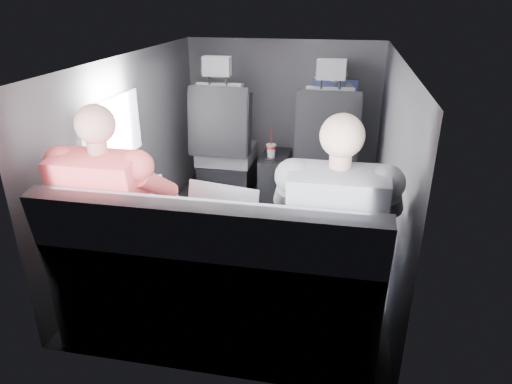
% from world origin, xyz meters
% --- Properties ---
extents(floor, '(2.60, 2.60, 0.00)m').
position_xyz_m(floor, '(0.00, 0.00, 0.00)').
color(floor, black).
rests_on(floor, ground).
extents(ceiling, '(2.60, 2.60, 0.00)m').
position_xyz_m(ceiling, '(0.00, 0.00, 1.35)').
color(ceiling, '#B2B2AD').
rests_on(ceiling, panel_back).
extents(panel_left, '(0.02, 2.60, 1.35)m').
position_xyz_m(panel_left, '(-0.90, 0.00, 0.68)').
color(panel_left, '#56565B').
rests_on(panel_left, floor).
extents(panel_right, '(0.02, 2.60, 1.35)m').
position_xyz_m(panel_right, '(0.90, 0.00, 0.68)').
color(panel_right, '#56565B').
rests_on(panel_right, floor).
extents(panel_front, '(1.80, 0.02, 1.35)m').
position_xyz_m(panel_front, '(0.00, 1.30, 0.68)').
color(panel_front, '#56565B').
rests_on(panel_front, floor).
extents(panel_back, '(1.80, 0.02, 1.35)m').
position_xyz_m(panel_back, '(0.00, -1.30, 0.68)').
color(panel_back, '#56565B').
rests_on(panel_back, floor).
extents(side_window, '(0.02, 0.75, 0.42)m').
position_xyz_m(side_window, '(-0.88, -0.30, 0.90)').
color(side_window, white).
rests_on(side_window, panel_left).
extents(seatbelt, '(0.35, 0.11, 0.59)m').
position_xyz_m(seatbelt, '(0.45, 0.67, 0.80)').
color(seatbelt, black).
rests_on(seatbelt, front_seat_right).
extents(front_seat_left, '(0.52, 0.58, 1.26)m').
position_xyz_m(front_seat_left, '(-0.45, 0.84, 0.40)').
color(front_seat_left, black).
rests_on(front_seat_left, floor).
extents(front_seat_right, '(0.52, 0.58, 1.26)m').
position_xyz_m(front_seat_right, '(0.45, 0.84, 0.40)').
color(front_seat_right, black).
rests_on(front_seat_right, floor).
extents(center_console, '(0.24, 0.48, 0.41)m').
position_xyz_m(center_console, '(0.00, 0.88, 0.20)').
color(center_console, black).
rests_on(center_console, floor).
extents(rear_bench, '(1.60, 0.57, 0.92)m').
position_xyz_m(rear_bench, '(0.00, -1.06, 0.31)').
color(rear_bench, slate).
rests_on(rear_bench, floor).
extents(soda_cup, '(0.09, 0.09, 0.26)m').
position_xyz_m(soda_cup, '(-0.03, 0.81, 0.47)').
color(soda_cup, white).
rests_on(soda_cup, center_console).
extents(laptop_white, '(0.43, 0.44, 0.27)m').
position_xyz_m(laptop_white, '(-0.51, -0.82, 0.64)').
color(laptop_white, white).
rests_on(laptop_white, passenger_rear_left).
extents(laptop_silver, '(0.42, 0.41, 0.27)m').
position_xyz_m(laptop_silver, '(0.00, -0.83, 0.64)').
color(laptop_silver, '#B7B7BC').
rests_on(laptop_silver, rear_bench).
extents(laptop_black, '(0.42, 0.46, 0.25)m').
position_xyz_m(laptop_black, '(0.53, -0.78, 0.63)').
color(laptop_black, black).
rests_on(laptop_black, passenger_rear_right).
extents(passenger_rear_left, '(0.53, 0.64, 1.26)m').
position_xyz_m(passenger_rear_left, '(-0.54, -0.97, 0.64)').
color(passenger_rear_left, '#343339').
rests_on(passenger_rear_left, rear_bench).
extents(passenger_rear_right, '(0.53, 0.65, 1.27)m').
position_xyz_m(passenger_rear_right, '(0.57, -0.97, 0.65)').
color(passenger_rear_right, navy).
rests_on(passenger_rear_right, rear_bench).
extents(passenger_front_right, '(0.38, 0.38, 0.75)m').
position_xyz_m(passenger_front_right, '(0.48, 1.10, 0.74)').
color(passenger_front_right, navy).
rests_on(passenger_front_right, front_seat_right).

